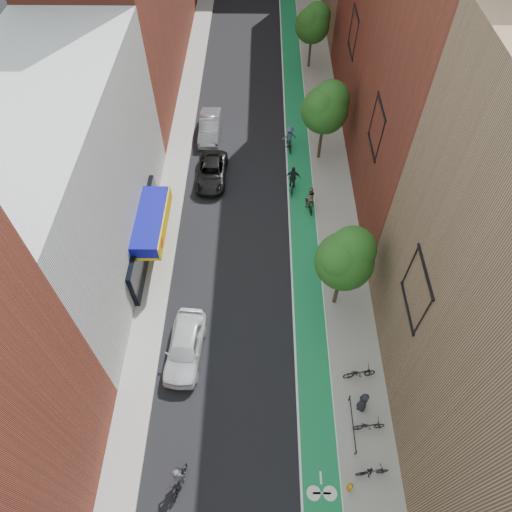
{
  "coord_description": "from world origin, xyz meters",
  "views": [
    {
      "loc": [
        0.82,
        -5.53,
        24.81
      ],
      "look_at": [
        0.6,
        12.55,
        1.5
      ],
      "focal_mm": 32.0,
      "sensor_mm": 36.0,
      "label": 1
    }
  ],
  "objects_px": {
    "parked_car_black": "(211,172)",
    "cyclist_lane_mid": "(293,182)",
    "cyclist_lane_far": "(289,139)",
    "fire_hydrant": "(350,487)",
    "parked_car_white": "(185,347)",
    "cyclist_lane_near": "(309,201)",
    "pedestrian": "(363,402)",
    "parked_car_silver": "(210,127)",
    "cyclist_lead": "(179,480)"
  },
  "relations": [
    {
      "from": "parked_car_black",
      "to": "cyclist_lane_near",
      "type": "height_order",
      "value": "cyclist_lane_near"
    },
    {
      "from": "cyclist_lane_near",
      "to": "pedestrian",
      "type": "bearing_deg",
      "value": 85.05
    },
    {
      "from": "parked_car_white",
      "to": "cyclist_lead",
      "type": "xyz_separation_m",
      "value": [
        0.47,
        -7.0,
        -0.14
      ]
    },
    {
      "from": "parked_car_silver",
      "to": "cyclist_lead",
      "type": "bearing_deg",
      "value": -88.37
    },
    {
      "from": "cyclist_lane_near",
      "to": "cyclist_lane_mid",
      "type": "distance_m",
      "value": 2.29
    },
    {
      "from": "cyclist_lane_near",
      "to": "parked_car_white",
      "type": "bearing_deg",
      "value": 43.96
    },
    {
      "from": "cyclist_lane_mid",
      "to": "pedestrian",
      "type": "distance_m",
      "value": 17.25
    },
    {
      "from": "cyclist_lead",
      "to": "fire_hydrant",
      "type": "bearing_deg",
      "value": -167.2
    },
    {
      "from": "cyclist_lead",
      "to": "cyclist_lane_near",
      "type": "xyz_separation_m",
      "value": [
        7.44,
        18.86,
        0.18
      ]
    },
    {
      "from": "cyclist_lane_near",
      "to": "pedestrian",
      "type": "height_order",
      "value": "cyclist_lane_near"
    },
    {
      "from": "parked_car_black",
      "to": "cyclist_lane_mid",
      "type": "relative_size",
      "value": 2.19
    },
    {
      "from": "parked_car_silver",
      "to": "cyclist_lane_near",
      "type": "bearing_deg",
      "value": -47.34
    },
    {
      "from": "cyclist_lead",
      "to": "cyclist_lane_near",
      "type": "height_order",
      "value": "same"
    },
    {
      "from": "parked_car_black",
      "to": "pedestrian",
      "type": "xyz_separation_m",
      "value": [
        9.41,
        -18.2,
        0.27
      ]
    },
    {
      "from": "parked_car_silver",
      "to": "cyclist_lane_far",
      "type": "bearing_deg",
      "value": -15.12
    },
    {
      "from": "parked_car_white",
      "to": "pedestrian",
      "type": "bearing_deg",
      "value": -13.42
    },
    {
      "from": "cyclist_lane_near",
      "to": "pedestrian",
      "type": "relative_size",
      "value": 1.28
    },
    {
      "from": "cyclist_lane_far",
      "to": "parked_car_black",
      "type": "bearing_deg",
      "value": 20.13
    },
    {
      "from": "fire_hydrant",
      "to": "cyclist_lane_near",
      "type": "bearing_deg",
      "value": 92.51
    },
    {
      "from": "cyclist_lane_near",
      "to": "cyclist_lane_far",
      "type": "bearing_deg",
      "value": -92.03
    },
    {
      "from": "parked_car_black",
      "to": "cyclist_lane_far",
      "type": "bearing_deg",
      "value": 32.68
    },
    {
      "from": "cyclist_lead",
      "to": "parked_car_silver",
      "type": "bearing_deg",
      "value": -74.66
    },
    {
      "from": "pedestrian",
      "to": "fire_hydrant",
      "type": "height_order",
      "value": "pedestrian"
    },
    {
      "from": "parked_car_silver",
      "to": "pedestrian",
      "type": "relative_size",
      "value": 3.0
    },
    {
      "from": "parked_car_black",
      "to": "cyclist_lane_near",
      "type": "xyz_separation_m",
      "value": [
        7.47,
        -3.2,
        0.18
      ]
    },
    {
      "from": "cyclist_lane_mid",
      "to": "cyclist_lane_near",
      "type": "bearing_deg",
      "value": 128.47
    },
    {
      "from": "parked_car_silver",
      "to": "cyclist_lane_far",
      "type": "xyz_separation_m",
      "value": [
        6.73,
        -1.88,
        0.19
      ]
    },
    {
      "from": "parked_car_white",
      "to": "parked_car_black",
      "type": "relative_size",
      "value": 0.99
    },
    {
      "from": "parked_car_black",
      "to": "pedestrian",
      "type": "height_order",
      "value": "pedestrian"
    },
    {
      "from": "cyclist_lane_far",
      "to": "pedestrian",
      "type": "xyz_separation_m",
      "value": [
        3.21,
        -21.95,
        -0.03
      ]
    },
    {
      "from": "parked_car_black",
      "to": "cyclist_lane_near",
      "type": "bearing_deg",
      "value": -21.67
    },
    {
      "from": "parked_car_white",
      "to": "cyclist_lane_near",
      "type": "height_order",
      "value": "cyclist_lane_near"
    },
    {
      "from": "cyclist_lane_mid",
      "to": "parked_car_white",
      "type": "bearing_deg",
      "value": 72.25
    },
    {
      "from": "fire_hydrant",
      "to": "cyclist_lead",
      "type": "bearing_deg",
      "value": 178.62
    },
    {
      "from": "pedestrian",
      "to": "parked_car_white",
      "type": "bearing_deg",
      "value": -94.27
    },
    {
      "from": "fire_hydrant",
      "to": "parked_car_white",
      "type": "bearing_deg",
      "value": 140.5
    },
    {
      "from": "cyclist_lane_near",
      "to": "cyclist_lane_far",
      "type": "distance_m",
      "value": 7.06
    },
    {
      "from": "cyclist_lane_far",
      "to": "pedestrian",
      "type": "bearing_deg",
      "value": 87.3
    },
    {
      "from": "cyclist_lead",
      "to": "cyclist_lane_near",
      "type": "distance_m",
      "value": 20.27
    },
    {
      "from": "cyclist_lead",
      "to": "pedestrian",
      "type": "xyz_separation_m",
      "value": [
        9.38,
        3.86,
        0.27
      ]
    },
    {
      "from": "parked_car_white",
      "to": "parked_car_silver",
      "type": "height_order",
      "value": "parked_car_white"
    },
    {
      "from": "parked_car_silver",
      "to": "cyclist_lane_near",
      "type": "distance_m",
      "value": 11.91
    },
    {
      "from": "cyclist_lead",
      "to": "cyclist_lane_mid",
      "type": "distance_m",
      "value": 21.76
    },
    {
      "from": "cyclist_lane_near",
      "to": "parked_car_silver",
      "type": "bearing_deg",
      "value": -60.17
    },
    {
      "from": "parked_car_white",
      "to": "cyclist_lead",
      "type": "bearing_deg",
      "value": -81.91
    },
    {
      "from": "parked_car_black",
      "to": "fire_hydrant",
      "type": "bearing_deg",
      "value": -68.03
    },
    {
      "from": "parked_car_black",
      "to": "cyclist_lane_mid",
      "type": "height_order",
      "value": "cyclist_lane_mid"
    },
    {
      "from": "parked_car_white",
      "to": "parked_car_black",
      "type": "bearing_deg",
      "value": 92.61
    },
    {
      "from": "cyclist_lead",
      "to": "cyclist_lane_mid",
      "type": "relative_size",
      "value": 0.92
    },
    {
      "from": "cyclist_lane_near",
      "to": "fire_hydrant",
      "type": "xyz_separation_m",
      "value": [
        0.83,
        -19.06,
        -0.29
      ]
    }
  ]
}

